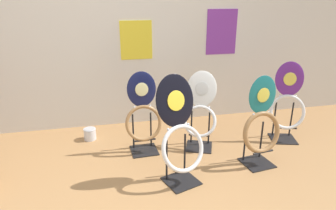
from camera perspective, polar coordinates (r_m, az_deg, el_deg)
name	(u,v)px	position (r m, az deg, el deg)	size (l,w,h in m)	color
wall_back	(107,22)	(3.72, -11.56, 15.30)	(8.00, 0.07, 2.60)	silver
toilet_seat_display_teal_sax	(261,128)	(3.01, 17.34, -4.12)	(0.43, 0.32, 0.90)	black
toilet_seat_display_navy_moon	(143,116)	(3.13, -4.77, -2.11)	(0.39, 0.29, 0.87)	black
toilet_seat_display_jazz_black	(180,133)	(2.59, 2.28, -5.39)	(0.47, 0.41, 0.97)	black
toilet_seat_display_purple_note	(287,104)	(3.63, 21.80, 0.10)	(0.43, 0.35, 0.91)	black
toilet_seat_display_white_plain	(201,111)	(3.25, 6.23, -1.24)	(0.44, 0.44, 0.83)	black
paint_can	(90,133)	(3.62, -14.66, -5.26)	(0.14, 0.14, 0.14)	silver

